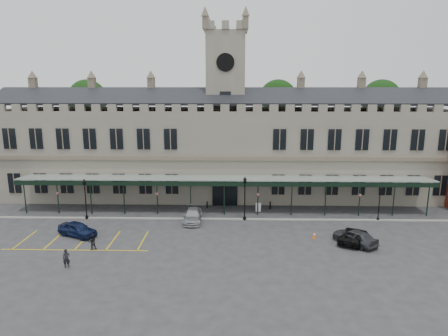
{
  "coord_description": "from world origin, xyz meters",
  "views": [
    {
      "loc": [
        1.0,
        -38.35,
        15.61
      ],
      "look_at": [
        0.0,
        6.0,
        6.0
      ],
      "focal_mm": 32.0,
      "sensor_mm": 36.0,
      "label": 1
    }
  ],
  "objects_px": {
    "lamp_post_left": "(85,195)",
    "car_left_a": "(77,229)",
    "lamp_post_right": "(380,200)",
    "clock_tower": "(226,101)",
    "lamp_post_mid": "(245,194)",
    "car_right_a": "(355,237)",
    "person_b": "(92,242)",
    "car_taxi": "(193,215)",
    "sign_board": "(258,207)",
    "station_building": "(226,149)",
    "person_a": "(66,258)",
    "traffic_cone": "(314,235)",
    "car_van": "(353,236)"
  },
  "relations": [
    {
      "from": "car_left_a",
      "to": "car_van",
      "type": "distance_m",
      "value": 28.02
    },
    {
      "from": "station_building",
      "to": "person_a",
      "type": "bearing_deg",
      "value": -119.96
    },
    {
      "from": "lamp_post_left",
      "to": "car_taxi",
      "type": "bearing_deg",
      "value": -2.74
    },
    {
      "from": "car_van",
      "to": "person_a",
      "type": "distance_m",
      "value": 26.92
    },
    {
      "from": "station_building",
      "to": "clock_tower",
      "type": "relative_size",
      "value": 2.42
    },
    {
      "from": "lamp_post_left",
      "to": "car_taxi",
      "type": "height_order",
      "value": "lamp_post_left"
    },
    {
      "from": "car_left_a",
      "to": "car_taxi",
      "type": "bearing_deg",
      "value": -42.48
    },
    {
      "from": "car_taxi",
      "to": "station_building",
      "type": "bearing_deg",
      "value": 72.55
    },
    {
      "from": "car_left_a",
      "to": "car_right_a",
      "type": "relative_size",
      "value": 0.96
    },
    {
      "from": "station_building",
      "to": "lamp_post_left",
      "type": "distance_m",
      "value": 19.45
    },
    {
      "from": "car_taxi",
      "to": "car_right_a",
      "type": "bearing_deg",
      "value": -20.36
    },
    {
      "from": "car_left_a",
      "to": "car_right_a",
      "type": "xyz_separation_m",
      "value": [
        28.0,
        -1.51,
        0.03
      ]
    },
    {
      "from": "lamp_post_right",
      "to": "person_b",
      "type": "distance_m",
      "value": 31.33
    },
    {
      "from": "sign_board",
      "to": "person_a",
      "type": "xyz_separation_m",
      "value": [
        -17.35,
        -15.47,
        0.29
      ]
    },
    {
      "from": "car_left_a",
      "to": "person_b",
      "type": "height_order",
      "value": "person_b"
    },
    {
      "from": "lamp_post_left",
      "to": "person_b",
      "type": "relative_size",
      "value": 3.07
    },
    {
      "from": "car_left_a",
      "to": "lamp_post_right",
      "type": "bearing_deg",
      "value": -55.25
    },
    {
      "from": "lamp_post_left",
      "to": "lamp_post_mid",
      "type": "relative_size",
      "value": 0.93
    },
    {
      "from": "station_building",
      "to": "person_b",
      "type": "distance_m",
      "value": 23.44
    },
    {
      "from": "lamp_post_right",
      "to": "car_left_a",
      "type": "relative_size",
      "value": 0.96
    },
    {
      "from": "lamp_post_right",
      "to": "sign_board",
      "type": "bearing_deg",
      "value": 167.93
    },
    {
      "from": "car_left_a",
      "to": "lamp_post_mid",
      "type": "bearing_deg",
      "value": -47.73
    },
    {
      "from": "car_left_a",
      "to": "person_a",
      "type": "bearing_deg",
      "value": -140.52
    },
    {
      "from": "person_a",
      "to": "car_right_a",
      "type": "bearing_deg",
      "value": -4.09
    },
    {
      "from": "lamp_post_left",
      "to": "car_taxi",
      "type": "xyz_separation_m",
      "value": [
        12.43,
        -0.59,
        -2.15
      ]
    },
    {
      "from": "car_right_a",
      "to": "person_a",
      "type": "distance_m",
      "value": 26.79
    },
    {
      "from": "lamp_post_right",
      "to": "traffic_cone",
      "type": "relative_size",
      "value": 6.71
    },
    {
      "from": "sign_board",
      "to": "person_a",
      "type": "relative_size",
      "value": 0.67
    },
    {
      "from": "sign_board",
      "to": "car_left_a",
      "type": "bearing_deg",
      "value": -153.02
    },
    {
      "from": "lamp_post_right",
      "to": "clock_tower",
      "type": "bearing_deg",
      "value": 149.54
    },
    {
      "from": "car_van",
      "to": "car_left_a",
      "type": "bearing_deg",
      "value": 26.85
    },
    {
      "from": "car_left_a",
      "to": "person_a",
      "type": "xyz_separation_m",
      "value": [
        1.8,
        -7.12,
        0.09
      ]
    },
    {
      "from": "person_a",
      "to": "lamp_post_left",
      "type": "bearing_deg",
      "value": 86.38
    },
    {
      "from": "station_building",
      "to": "traffic_cone",
      "type": "bearing_deg",
      "value": -59.42
    },
    {
      "from": "lamp_post_left",
      "to": "clock_tower",
      "type": "bearing_deg",
      "value": 33.55
    },
    {
      "from": "lamp_post_left",
      "to": "station_building",
      "type": "bearing_deg",
      "value": 33.34
    },
    {
      "from": "clock_tower",
      "to": "car_left_a",
      "type": "xyz_separation_m",
      "value": [
        -15.0,
        -15.87,
        -12.37
      ]
    },
    {
      "from": "traffic_cone",
      "to": "car_taxi",
      "type": "height_order",
      "value": "car_taxi"
    },
    {
      "from": "lamp_post_left",
      "to": "person_a",
      "type": "bearing_deg",
      "value": -77.44
    },
    {
      "from": "car_taxi",
      "to": "person_b",
      "type": "distance_m",
      "value": 11.89
    },
    {
      "from": "sign_board",
      "to": "car_van",
      "type": "distance_m",
      "value": 12.81
    },
    {
      "from": "traffic_cone",
      "to": "car_left_a",
      "type": "relative_size",
      "value": 0.14
    },
    {
      "from": "sign_board",
      "to": "lamp_post_right",
      "type": "bearing_deg",
      "value": -8.64
    },
    {
      "from": "station_building",
      "to": "car_right_a",
      "type": "xyz_separation_m",
      "value": [
        13.0,
        -17.29,
        -5.7
      ]
    },
    {
      "from": "station_building",
      "to": "lamp_post_left",
      "type": "bearing_deg",
      "value": -146.66
    },
    {
      "from": "car_right_a",
      "to": "person_a",
      "type": "bearing_deg",
      "value": -24.76
    },
    {
      "from": "car_right_a",
      "to": "person_b",
      "type": "distance_m",
      "value": 25.37
    },
    {
      "from": "lamp_post_left",
      "to": "car_left_a",
      "type": "height_order",
      "value": "lamp_post_left"
    },
    {
      "from": "sign_board",
      "to": "person_b",
      "type": "bearing_deg",
      "value": -141.18
    },
    {
      "from": "lamp_post_left",
      "to": "sign_board",
      "type": "xyz_separation_m",
      "value": [
        20.12,
        3.07,
        -2.3
      ]
    }
  ]
}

